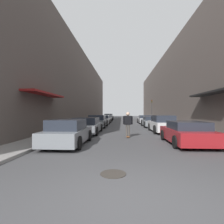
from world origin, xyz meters
TOP-DOWN VIEW (x-y plane):
  - ground at (0.00, 18.91)m, footprint 104.03×104.03m
  - curb_strip_left at (-5.01, 23.64)m, footprint 1.80×47.29m
  - curb_strip_right at (5.01, 23.64)m, footprint 1.80×47.29m
  - building_row_left at (-7.91, 23.64)m, footprint 4.90×47.29m
  - building_row_right at (7.91, 23.64)m, footprint 4.90×47.29m
  - parked_car_left_0 at (-3.02, 5.41)m, footprint 1.88×3.97m
  - parked_car_left_1 at (-3.02, 10.22)m, footprint 2.06×4.47m
  - parked_car_left_2 at (-2.95, 15.70)m, footprint 1.94×4.70m
  - parked_car_left_3 at (-2.99, 21.88)m, footprint 2.06×4.81m
  - parked_car_left_4 at (-2.97, 27.16)m, footprint 1.85×4.41m
  - parked_car_left_5 at (-3.08, 32.99)m, footprint 1.86×4.54m
  - parked_car_right_0 at (3.09, 5.96)m, footprint 2.01×3.94m
  - parked_car_right_1 at (3.06, 11.27)m, footprint 1.86×4.10m
  - parked_car_right_2 at (3.08, 16.78)m, footprint 2.05×4.61m
  - parked_car_right_3 at (3.09, 22.59)m, footprint 2.04×4.12m
  - skateboarder at (0.11, 8.26)m, footprint 0.64×0.78m
  - manhole_cover at (-0.51, 1.36)m, footprint 0.70×0.70m
  - traffic_light at (4.65, 25.81)m, footprint 0.16×0.22m

SIDE VIEW (x-z plane):
  - ground at x=0.00m, z-range 0.00..0.00m
  - manhole_cover at x=-0.51m, z-range 0.00..0.02m
  - curb_strip_left at x=-5.01m, z-range 0.00..0.12m
  - curb_strip_right at x=5.01m, z-range 0.00..0.12m
  - parked_car_left_4 at x=-2.97m, z-range -0.01..1.14m
  - parked_car_right_2 at x=3.08m, z-range 0.00..1.16m
  - parked_car_right_0 at x=3.09m, z-range -0.01..1.18m
  - parked_car_right_3 at x=3.09m, z-range -0.01..1.19m
  - parked_car_left_3 at x=-2.99m, z-range -0.01..1.21m
  - parked_car_left_1 at x=-3.02m, z-range -0.02..1.22m
  - parked_car_left_0 at x=-3.02m, z-range -0.03..1.28m
  - parked_car_left_5 at x=-3.08m, z-range -0.02..1.28m
  - parked_car_left_2 at x=-2.95m, z-range -0.02..1.34m
  - parked_car_right_1 at x=3.06m, z-range -0.03..1.38m
  - skateboarder at x=0.11m, z-range 0.19..1.86m
  - traffic_light at x=4.65m, z-range 0.54..4.09m
  - building_row_right at x=7.91m, z-range 0.00..10.22m
  - building_row_left at x=-7.91m, z-range 0.00..10.60m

